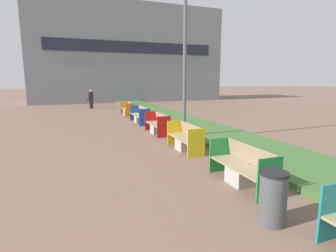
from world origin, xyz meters
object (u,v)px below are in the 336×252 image
bench_red_frame (158,126)px  bench_blue_frame (140,116)px  pedestrian_walking (91,99)px  street_lamp_post (185,22)px  bench_green_frame (242,169)px  litter_bin (273,198)px  bench_orange_frame (128,110)px  bench_yellow_frame (185,140)px

bench_red_frame → bench_blue_frame: bearing=89.9°
bench_red_frame → bench_blue_frame: size_ratio=0.84×
bench_red_frame → pedestrian_walking: bearing=99.5°
street_lamp_post → pedestrian_walking: street_lamp_post is taller
bench_red_frame → bench_blue_frame: same height
bench_green_frame → litter_bin: bearing=-109.3°
bench_green_frame → bench_orange_frame: 13.32m
bench_red_frame → bench_blue_frame: 3.32m
bench_red_frame → bench_orange_frame: same height
street_lamp_post → pedestrian_walking: size_ratio=5.24×
pedestrian_walking → bench_orange_frame: bearing=-69.9°
bench_orange_frame → litter_bin: 15.01m
bench_green_frame → litter_bin: litter_bin is taller
bench_green_frame → street_lamp_post: size_ratio=0.23×
bench_yellow_frame → litter_bin: litter_bin is taller
bench_green_frame → litter_bin: (-0.59, -1.68, 0.11)m
bench_orange_frame → bench_green_frame: bearing=-90.0°
bench_yellow_frame → bench_orange_frame: (0.00, 9.98, 0.00)m
bench_red_frame → litter_bin: litter_bin is taller
bench_green_frame → bench_yellow_frame: same height
bench_orange_frame → street_lamp_post: 9.55m
bench_yellow_frame → bench_red_frame: (0.00, 3.18, 0.00)m
bench_yellow_frame → bench_red_frame: 3.18m
pedestrian_walking → bench_yellow_frame: bearing=-82.4°
bench_yellow_frame → pedestrian_walking: 15.81m
bench_yellow_frame → pedestrian_walking: bearing=97.6°
bench_red_frame → litter_bin: 8.22m
bench_green_frame → bench_red_frame: 6.52m
bench_red_frame → bench_green_frame: bearing=-90.0°
bench_orange_frame → bench_yellow_frame: bearing=-90.0°
litter_bin → pedestrian_walking: bearing=94.1°
bench_blue_frame → litter_bin: bearing=-92.9°
bench_blue_frame → bench_orange_frame: 3.48m
bench_blue_frame → pedestrian_walking: pedestrian_walking is taller
litter_bin → bench_red_frame: bearing=85.9°
bench_green_frame → street_lamp_post: bearing=82.8°
bench_blue_frame → pedestrian_walking: 9.41m
bench_red_frame → pedestrian_walking: pedestrian_walking is taller
bench_green_frame → bench_red_frame: bearing=90.0°
litter_bin → pedestrian_walking: 20.73m
bench_yellow_frame → litter_bin: 5.05m
bench_yellow_frame → bench_red_frame: size_ratio=0.97×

